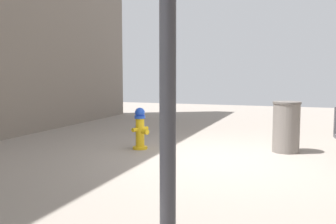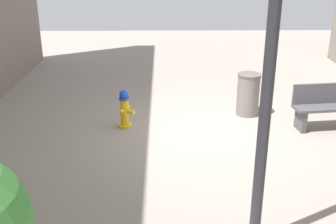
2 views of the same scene
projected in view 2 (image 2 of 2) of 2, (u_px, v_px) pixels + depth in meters
ground_plane at (203, 132)px, 8.64m from camera, size 23.40×23.40×0.00m
fire_hydrant at (125, 109)px, 8.77m from camera, size 0.37×0.39×0.83m
bench_near at (327, 106)px, 8.71m from camera, size 1.51×0.61×0.95m
street_lamp at (273, 30)px, 4.36m from camera, size 0.36×0.36×4.52m
trash_bin at (248, 94)px, 9.41m from camera, size 0.53×0.53×0.97m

